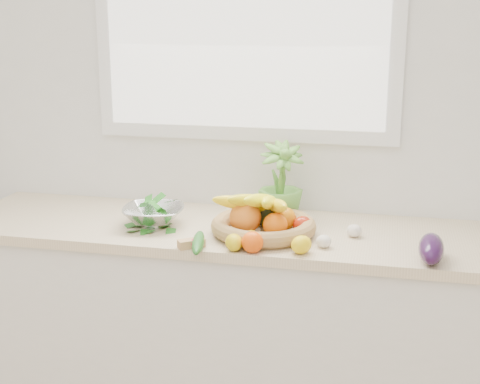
% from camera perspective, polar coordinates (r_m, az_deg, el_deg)
% --- Properties ---
extents(back_wall, '(4.50, 0.02, 2.70)m').
position_cam_1_polar(back_wall, '(2.87, 0.45, 7.46)').
color(back_wall, white).
rests_on(back_wall, ground).
extents(counter_cabinet, '(2.20, 0.58, 0.86)m').
position_cam_1_polar(counter_cabinet, '(2.86, -0.91, -11.93)').
color(counter_cabinet, silver).
rests_on(counter_cabinet, ground).
extents(countertop, '(2.24, 0.62, 0.04)m').
position_cam_1_polar(countertop, '(2.69, -0.95, -3.34)').
color(countertop, beige).
rests_on(countertop, counter_cabinet).
extents(window_frame, '(1.30, 0.03, 1.10)m').
position_cam_1_polar(window_frame, '(2.83, 0.40, 15.48)').
color(window_frame, white).
rests_on(window_frame, back_wall).
extents(window_pane, '(1.18, 0.01, 0.98)m').
position_cam_1_polar(window_pane, '(2.81, 0.31, 15.49)').
color(window_pane, white).
rests_on(window_pane, window_frame).
extents(orange_loose, '(0.09, 0.09, 0.08)m').
position_cam_1_polar(orange_loose, '(2.38, 1.07, -4.31)').
color(orange_loose, '#F95207').
rests_on(orange_loose, countertop).
extents(lemon_a, '(0.09, 0.09, 0.06)m').
position_cam_1_polar(lemon_a, '(2.40, -0.53, -4.33)').
color(lemon_a, yellow).
rests_on(lemon_a, countertop).
extents(lemon_b, '(0.10, 0.10, 0.07)m').
position_cam_1_polar(lemon_b, '(2.38, 5.25, -4.50)').
color(lemon_b, yellow).
rests_on(lemon_b, countertop).
extents(lemon_c, '(0.08, 0.09, 0.06)m').
position_cam_1_polar(lemon_c, '(2.45, 0.97, -3.97)').
color(lemon_c, '#CF9E0B').
rests_on(lemon_c, countertop).
extents(apple, '(0.09, 0.09, 0.08)m').
position_cam_1_polar(apple, '(2.57, 5.38, -2.89)').
color(apple, '#AB240D').
rests_on(apple, countertop).
extents(ginger, '(0.10, 0.09, 0.03)m').
position_cam_1_polar(ginger, '(2.44, -4.17, -4.39)').
color(ginger, tan).
rests_on(ginger, countertop).
extents(garlic_a, '(0.05, 0.05, 0.04)m').
position_cam_1_polar(garlic_a, '(2.56, 1.28, -3.32)').
color(garlic_a, silver).
rests_on(garlic_a, countertop).
extents(garlic_b, '(0.07, 0.07, 0.05)m').
position_cam_1_polar(garlic_b, '(2.58, 9.72, -3.27)').
color(garlic_b, white).
rests_on(garlic_b, countertop).
extents(garlic_c, '(0.07, 0.07, 0.05)m').
position_cam_1_polar(garlic_c, '(2.45, 7.16, -4.20)').
color(garlic_c, white).
rests_on(garlic_c, countertop).
extents(eggplant, '(0.09, 0.23, 0.09)m').
position_cam_1_polar(eggplant, '(2.39, 16.00, -4.66)').
color(eggplant, '#280E33').
rests_on(eggplant, countertop).
extents(cucumber, '(0.09, 0.24, 0.04)m').
position_cam_1_polar(cucumber, '(2.43, -3.58, -4.32)').
color(cucumber, '#195619').
rests_on(cucumber, countertop).
extents(radish, '(0.04, 0.04, 0.03)m').
position_cam_1_polar(radish, '(2.44, -3.95, -4.40)').
color(radish, red).
rests_on(radish, countertop).
extents(potted_herb, '(0.24, 0.24, 0.33)m').
position_cam_1_polar(potted_herb, '(2.73, 3.49, 0.83)').
color(potted_herb, '#5A9837').
rests_on(potted_herb, countertop).
extents(fruit_basket, '(0.50, 0.50, 0.20)m').
position_cam_1_polar(fruit_basket, '(2.57, 1.94, -2.44)').
color(fruit_basket, '#AC8C4C').
rests_on(fruit_basket, countertop).
extents(colander_with_spinach, '(0.28, 0.28, 0.13)m').
position_cam_1_polar(colander_with_spinach, '(2.69, -7.39, -1.57)').
color(colander_with_spinach, silver).
rests_on(colander_with_spinach, countertop).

